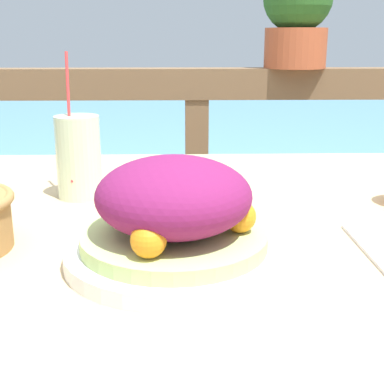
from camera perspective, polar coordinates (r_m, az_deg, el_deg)
The scene contains 7 objects.
patio_table at distance 0.83m, azimuth 2.50°, elevation -9.17°, with size 1.26×0.97×0.78m.
railing_fence at distance 1.66m, azimuth 0.49°, elevation 5.12°, with size 2.80×0.08×0.95m.
sea_backdrop at distance 4.20m, azimuth -0.66°, elevation 5.47°, with size 12.00×4.00×0.51m.
salad_plate at distance 0.65m, azimuth -1.94°, elevation -2.78°, with size 0.27×0.27×0.13m.
drink_glass at distance 0.93m, azimuth -12.00°, elevation 3.70°, with size 0.08×0.08×0.24m.
potted_plant at distance 1.66m, azimuth 11.15°, elevation 18.20°, with size 0.20×0.20×0.30m.
knife at distance 0.73m, azimuth 18.34°, elevation -5.84°, with size 0.02×0.18×0.00m.
Camera 1 is at (-0.05, -0.75, 1.05)m, focal length 50.00 mm.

